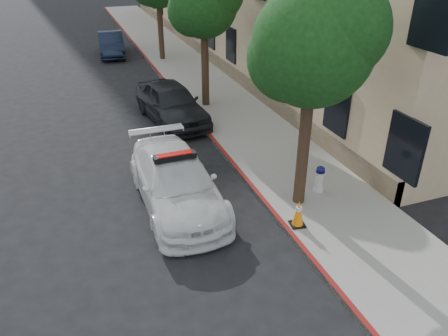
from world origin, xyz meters
name	(u,v)px	position (x,y,z in m)	size (l,w,h in m)	color
ground	(175,189)	(0.00, 0.00, 0.00)	(120.00, 120.00, 0.00)	black
sidewalk	(194,78)	(3.60, 10.00, 0.07)	(3.20, 50.00, 0.15)	gray
curb_strip	(164,81)	(2.06, 10.00, 0.07)	(0.12, 50.00, 0.15)	maroon
tree_near	(315,45)	(2.93, -2.01, 4.27)	(2.92, 2.82, 5.62)	black
tree_mid	(205,3)	(2.93, 5.99, 4.16)	(2.77, 2.64, 5.43)	black
police_car	(176,182)	(-0.12, -0.80, 0.69)	(1.94, 4.75, 1.53)	white
parked_car_mid	(171,103)	(1.20, 5.00, 0.75)	(1.78, 4.43, 1.51)	black
parked_car_far	(111,44)	(0.38, 16.37, 0.66)	(1.40, 4.01, 1.32)	black
fire_hydrant	(320,179)	(3.68, -1.72, 0.52)	(0.33, 0.30, 0.77)	silver
traffic_cone	(298,213)	(2.35, -2.95, 0.49)	(0.41, 0.41, 0.69)	black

